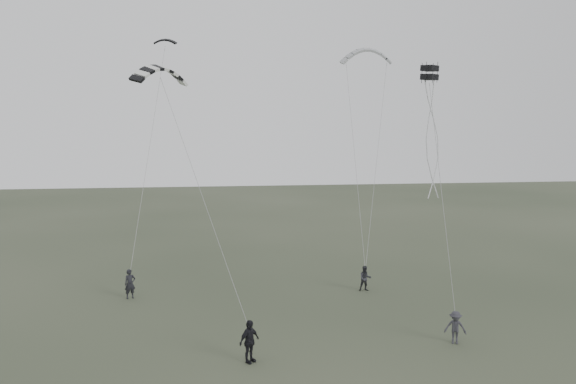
{
  "coord_description": "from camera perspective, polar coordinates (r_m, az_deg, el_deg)",
  "views": [
    {
      "loc": [
        -3.22,
        -25.9,
        10.2
      ],
      "look_at": [
        1.02,
        5.44,
        6.48
      ],
      "focal_mm": 35.0,
      "sensor_mm": 36.0,
      "label": 1
    }
  ],
  "objects": [
    {
      "name": "flyer_right",
      "position": [
        35.61,
        7.85,
        -8.69
      ],
      "size": [
        0.79,
        0.64,
        1.57
      ],
      "primitive_type": "imported",
      "rotation": [
        0.0,
        0.0,
        -0.05
      ],
      "color": "#26272B",
      "rests_on": "ground"
    },
    {
      "name": "flyer_center",
      "position": [
        25.17,
        -3.95,
        -14.9
      ],
      "size": [
        1.14,
        1.07,
        1.89
      ],
      "primitive_type": "imported",
      "rotation": [
        0.0,
        0.0,
        0.71
      ],
      "color": "black",
      "rests_on": "ground"
    },
    {
      "name": "kite_pale_large",
      "position": [
        42.59,
        8.0,
        14.12
      ],
      "size": [
        3.86,
        1.68,
        1.74
      ],
      "primitive_type": null,
      "rotation": [
        0.3,
        0.0,
        -0.11
      ],
      "color": "#A2A5A7",
      "rests_on": "flyer_right"
    },
    {
      "name": "flyer_left",
      "position": [
        35.04,
        -15.75,
        -8.98
      ],
      "size": [
        0.76,
        0.64,
        1.77
      ],
      "primitive_type": "imported",
      "rotation": [
        0.0,
        0.0,
        0.4
      ],
      "color": "black",
      "rests_on": "ground"
    },
    {
      "name": "ground",
      "position": [
        28.03,
        -0.59,
        -14.64
      ],
      "size": [
        140.0,
        140.0,
        0.0
      ],
      "primitive_type": "plane",
      "color": "#2F3927",
      "rests_on": "ground"
    },
    {
      "name": "kite_striped",
      "position": [
        30.16,
        -12.87,
        12.2
      ],
      "size": [
        3.11,
        2.97,
        1.42
      ],
      "primitive_type": null,
      "rotation": [
        0.31,
        0.0,
        0.74
      ],
      "color": "black",
      "rests_on": "flyer_center"
    },
    {
      "name": "flyer_far",
      "position": [
        28.27,
        16.64,
        -13.05
      ],
      "size": [
        1.16,
        0.92,
        1.57
      ],
      "primitive_type": "imported",
      "rotation": [
        0.0,
        0.0,
        -0.39
      ],
      "color": "#2E2E34",
      "rests_on": "ground"
    },
    {
      "name": "kite_dark_small",
      "position": [
        38.74,
        -12.39,
        14.86
      ],
      "size": [
        1.51,
        0.7,
        0.59
      ],
      "primitive_type": null,
      "rotation": [
        0.28,
        0.0,
        -0.1
      ],
      "color": "black",
      "rests_on": "flyer_left"
    },
    {
      "name": "kite_box",
      "position": [
        30.15,
        14.19,
        11.67
      ],
      "size": [
        0.98,
        0.98,
        0.77
      ],
      "primitive_type": null,
      "rotation": [
        0.05,
        0.0,
        0.65
      ],
      "color": "black",
      "rests_on": "flyer_far"
    }
  ]
}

